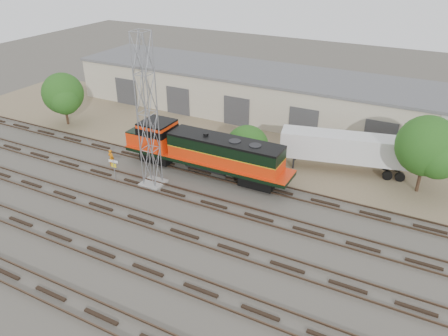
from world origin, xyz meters
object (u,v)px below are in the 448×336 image
at_px(locomotive, 203,151).
at_px(worker, 111,158).
at_px(semi_trailer, 347,148).
at_px(signal_tower, 147,116).

xyz_separation_m(locomotive, worker, (-8.51, -2.87, -1.41)).
xyz_separation_m(locomotive, semi_trailer, (11.48, 6.62, -0.03)).
bearing_deg(worker, signal_tower, 168.51).
bearing_deg(signal_tower, locomotive, 52.79).
height_order(signal_tower, semi_trailer, signal_tower).
xyz_separation_m(signal_tower, worker, (-5.55, 1.02, -5.59)).
relative_size(locomotive, worker, 9.51).
distance_m(signal_tower, worker, 7.95).
height_order(locomotive, worker, locomotive).
bearing_deg(worker, semi_trailer, -155.66).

